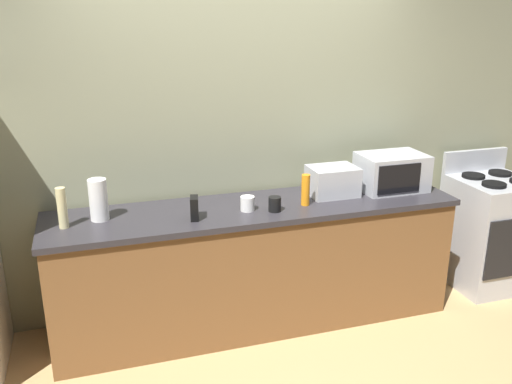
{
  "coord_description": "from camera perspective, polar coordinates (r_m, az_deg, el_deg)",
  "views": [
    {
      "loc": [
        -1.06,
        -2.97,
        2.17
      ],
      "look_at": [
        0.0,
        0.4,
        1.0
      ],
      "focal_mm": 38.36,
      "sensor_mm": 36.0,
      "label": 1
    }
  ],
  "objects": [
    {
      "name": "bottle_dish_soap",
      "position": [
        3.75,
        5.19,
        0.22
      ],
      "size": [
        0.06,
        0.06,
        0.22
      ],
      "primitive_type": "cylinder",
      "color": "orange",
      "rests_on": "counter_run"
    },
    {
      "name": "cordless_phone",
      "position": [
        3.51,
        -6.44,
        -1.68
      ],
      "size": [
        0.07,
        0.12,
        0.15
      ],
      "primitive_type": "cube",
      "rotation": [
        0.0,
        0.0,
        -0.21
      ],
      "color": "black",
      "rests_on": "counter_run"
    },
    {
      "name": "microwave",
      "position": [
        4.18,
        13.95,
        2.04
      ],
      "size": [
        0.48,
        0.35,
        0.27
      ],
      "color": "#B7BABF",
      "rests_on": "counter_run"
    },
    {
      "name": "counter_run",
      "position": [
        3.93,
        0.0,
        -7.62
      ],
      "size": [
        2.84,
        0.64,
        0.9
      ],
      "color": "brown",
      "rests_on": "ground_plane"
    },
    {
      "name": "paper_towel_roll",
      "position": [
        3.6,
        -16.11,
        -0.79
      ],
      "size": [
        0.12,
        0.12,
        0.27
      ],
      "primitive_type": "cylinder",
      "color": "white",
      "rests_on": "counter_run"
    },
    {
      "name": "bottle_hand_soap",
      "position": [
        3.54,
        -19.57,
        -1.58
      ],
      "size": [
        0.06,
        0.06,
        0.26
      ],
      "primitive_type": "cylinder",
      "color": "beige",
      "rests_on": "counter_run"
    },
    {
      "name": "ground_plane",
      "position": [
        3.83,
        1.87,
        -16.23
      ],
      "size": [
        8.0,
        8.0,
        0.0
      ],
      "primitive_type": "plane",
      "color": "tan"
    },
    {
      "name": "mug_white",
      "position": [
        3.65,
        -0.9,
        -1.21
      ],
      "size": [
        0.09,
        0.09,
        0.1
      ],
      "primitive_type": "cylinder",
      "color": "white",
      "rests_on": "counter_run"
    },
    {
      "name": "back_wall",
      "position": [
        4.01,
        -1.77,
        6.53
      ],
      "size": [
        6.4,
        0.1,
        2.7
      ],
      "primitive_type": "cube",
      "color": "gray",
      "rests_on": "ground_plane"
    },
    {
      "name": "toaster_oven",
      "position": [
        3.98,
        7.98,
        1.14
      ],
      "size": [
        0.34,
        0.26,
        0.21
      ],
      "primitive_type": "cube",
      "color": "#B7BABF",
      "rests_on": "counter_run"
    },
    {
      "name": "stove_range",
      "position": [
        4.86,
        23.17,
        -3.8
      ],
      "size": [
        0.6,
        0.61,
        1.08
      ],
      "color": "#B7BABF",
      "rests_on": "ground_plane"
    },
    {
      "name": "mug_black",
      "position": [
        3.64,
        1.97,
        -1.27
      ],
      "size": [
        0.08,
        0.08,
        0.1
      ],
      "primitive_type": "cylinder",
      "color": "black",
      "rests_on": "counter_run"
    }
  ]
}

